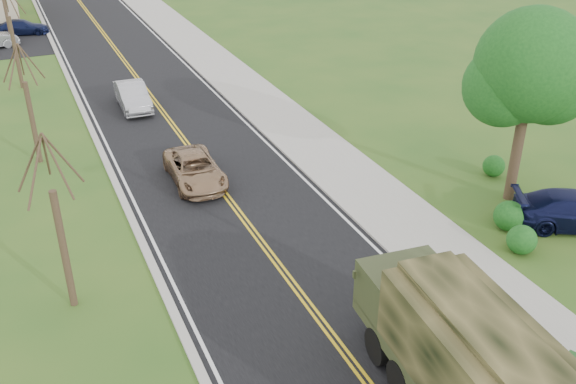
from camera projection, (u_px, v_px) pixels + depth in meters
road at (117, 51)px, 47.75m from camera, size 8.00×120.00×0.01m
curb_right at (171, 45)px, 49.21m from camera, size 0.30×120.00×0.12m
sidewalk_right at (193, 42)px, 49.84m from camera, size 3.20×120.00×0.10m
curb_left at (59, 57)px, 46.25m from camera, size 0.30×120.00×0.10m
leafy_tree at (531, 74)px, 24.89m from camera, size 4.83×4.50×8.10m
bare_tree_a at (61, 236)px, 19.79m from camera, size 1.93×2.26×6.08m
bare_tree_b at (31, 113)px, 29.55m from camera, size 1.83×2.14×5.73m
bare_tree_c at (14, 44)px, 39.10m from camera, size 2.04×2.39×6.42m
bare_tree_d at (5, 9)px, 48.90m from camera, size 1.88×2.20×5.91m
military_truck at (459, 348)px, 16.18m from camera, size 3.05×7.28×3.54m
suv_champagne at (195, 169)px, 28.52m from camera, size 2.24×4.62×1.27m
sedan_silver at (133, 96)px, 36.81m from camera, size 1.63×4.44×1.45m
utility_box_far at (572, 367)px, 17.84m from camera, size 0.68×0.63×0.65m
lot_car_navy at (22, 27)px, 51.90m from camera, size 4.31×2.33×1.19m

